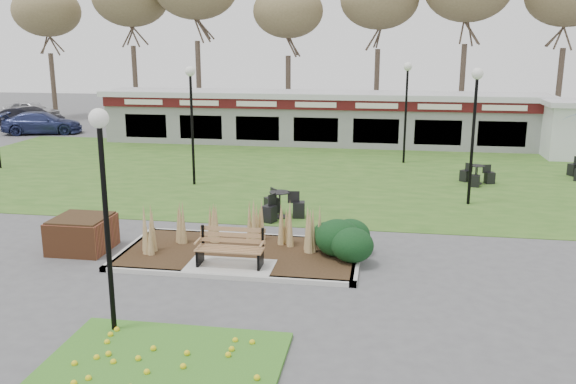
# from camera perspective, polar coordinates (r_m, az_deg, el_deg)

# --- Properties ---
(ground) EXTENTS (100.00, 100.00, 0.00)m
(ground) POSITION_cam_1_polar(r_m,az_deg,el_deg) (15.38, -5.56, -7.50)
(ground) COLOR #515154
(ground) RESTS_ON ground
(lawn) EXTENTS (34.00, 16.00, 0.02)m
(lawn) POSITION_cam_1_polar(r_m,az_deg,el_deg) (26.69, 0.96, 1.81)
(lawn) COLOR #305C1D
(lawn) RESTS_ON ground
(flower_bed) EXTENTS (4.20, 3.00, 0.16)m
(flower_bed) POSITION_cam_1_polar(r_m,az_deg,el_deg) (11.39, -11.64, -15.42)
(flower_bed) COLOR #367621
(flower_bed) RESTS_ON ground
(planting_bed) EXTENTS (6.75, 3.40, 1.27)m
(planting_bed) POSITION_cam_1_polar(r_m,az_deg,el_deg) (16.25, -0.01, -4.88)
(planting_bed) COLOR black
(planting_bed) RESTS_ON ground
(park_bench) EXTENTS (1.70, 0.66, 0.93)m
(park_bench) POSITION_cam_1_polar(r_m,az_deg,el_deg) (15.41, -5.38, -5.13)
(park_bench) COLOR olive
(park_bench) RESTS_ON ground
(brick_planter) EXTENTS (1.50, 1.50, 0.95)m
(brick_planter) POSITION_cam_1_polar(r_m,az_deg,el_deg) (17.68, -18.71, -3.70)
(brick_planter) COLOR brown
(brick_planter) RESTS_ON ground
(food_pavilion) EXTENTS (24.60, 3.40, 2.90)m
(food_pavilion) POSITION_cam_1_polar(r_m,az_deg,el_deg) (34.25, 2.90, 6.96)
(food_pavilion) COLOR gray
(food_pavilion) RESTS_ON ground
(lamp_post_near_right) EXTENTS (0.37, 0.37, 4.43)m
(lamp_post_near_right) POSITION_cam_1_polar(r_m,az_deg,el_deg) (11.79, -16.94, 1.70)
(lamp_post_near_right) COLOR black
(lamp_post_near_right) RESTS_ON ground
(lamp_post_mid_left) EXTENTS (0.39, 0.39, 4.68)m
(lamp_post_mid_left) POSITION_cam_1_polar(r_m,az_deg,el_deg) (24.25, -9.05, 8.56)
(lamp_post_mid_left) COLOR black
(lamp_post_mid_left) RESTS_ON ground
(lamp_post_mid_right) EXTENTS (0.39, 0.39, 4.75)m
(lamp_post_mid_right) POSITION_cam_1_polar(r_m,az_deg,el_deg) (21.86, 17.11, 7.68)
(lamp_post_mid_right) COLOR black
(lamp_post_mid_right) RESTS_ON ground
(lamp_post_far_right) EXTENTS (0.39, 0.39, 4.69)m
(lamp_post_far_right) POSITION_cam_1_polar(r_m,az_deg,el_deg) (28.96, 11.05, 9.32)
(lamp_post_far_right) COLOR black
(lamp_post_far_right) RESTS_ON ground
(bistro_set_a) EXTENTS (1.48, 1.59, 0.85)m
(bistro_set_a) POSITION_cam_1_polar(r_m,az_deg,el_deg) (19.84, -0.78, -1.58)
(bistro_set_a) COLOR black
(bistro_set_a) RESTS_ON ground
(bistro_set_c) EXTENTS (1.38, 1.36, 0.75)m
(bistro_set_c) POSITION_cam_1_polar(r_m,az_deg,el_deg) (25.68, 17.23, 1.30)
(bistro_set_c) COLOR black
(bistro_set_c) RESTS_ON ground
(car_silver) EXTENTS (4.45, 2.25, 1.45)m
(car_silver) POSITION_cam_1_polar(r_m,az_deg,el_deg) (48.44, -22.91, 7.03)
(car_silver) COLOR #B2B2B7
(car_silver) RESTS_ON ground
(car_black) EXTENTS (4.60, 1.94, 1.48)m
(car_black) POSITION_cam_1_polar(r_m,az_deg,el_deg) (43.19, -23.03, 6.33)
(car_black) COLOR black
(car_black) RESTS_ON ground
(car_blue) EXTENTS (5.08, 3.20, 1.37)m
(car_blue) POSITION_cam_1_polar(r_m,az_deg,el_deg) (41.05, -22.02, 6.01)
(car_blue) COLOR navy
(car_blue) RESTS_ON ground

